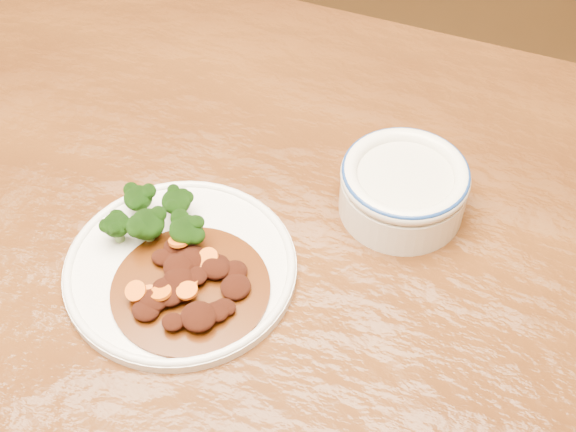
% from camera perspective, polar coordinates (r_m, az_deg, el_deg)
% --- Properties ---
extents(dining_table, '(1.54, 0.97, 0.75)m').
position_cam_1_polar(dining_table, '(0.92, -6.68, -4.55)').
color(dining_table, '#552B0F').
rests_on(dining_table, ground).
extents(dinner_plate, '(0.24, 0.24, 0.01)m').
position_cam_1_polar(dinner_plate, '(0.82, -7.66, -3.64)').
color(dinner_plate, white).
rests_on(dinner_plate, dining_table).
extents(broccoli_florets, '(0.10, 0.08, 0.04)m').
position_cam_1_polar(broccoli_florets, '(0.84, -9.40, -0.11)').
color(broccoli_florets, '#658E49').
rests_on(broccoli_florets, dinner_plate).
extents(mince_stew, '(0.16, 0.16, 0.03)m').
position_cam_1_polar(mince_stew, '(0.80, -7.04, -4.87)').
color(mince_stew, '#4F2408').
rests_on(mince_stew, dinner_plate).
extents(dip_bowl, '(0.14, 0.14, 0.06)m').
position_cam_1_polar(dip_bowl, '(0.86, 8.22, 2.07)').
color(dip_bowl, silver).
rests_on(dip_bowl, dining_table).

